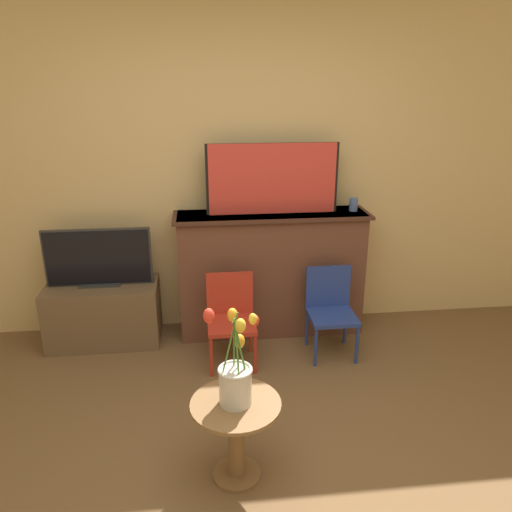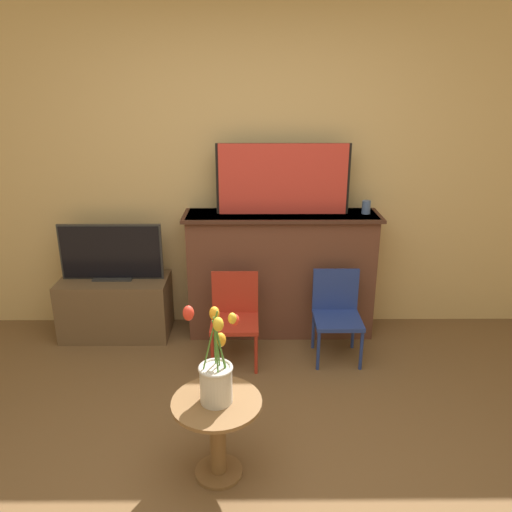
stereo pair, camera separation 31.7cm
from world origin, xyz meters
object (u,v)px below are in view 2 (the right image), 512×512
at_px(painting, 283,179).
at_px(tv_monitor, 111,253).
at_px(chair_red, 235,313).
at_px(vase_tulips, 216,374).
at_px(chair_blue, 337,310).

xyz_separation_m(painting, tv_monitor, (-1.33, -0.05, -0.56)).
distance_m(chair_red, vase_tulips, 1.19).
bearing_deg(vase_tulips, painting, 75.71).
relative_size(chair_red, vase_tulips, 1.24).
distance_m(tv_monitor, chair_blue, 1.78).
bearing_deg(chair_red, chair_blue, 3.54).
height_order(tv_monitor, chair_blue, tv_monitor).
bearing_deg(painting, chair_red, -128.70).
height_order(tv_monitor, chair_red, tv_monitor).
relative_size(painting, vase_tulips, 1.91).
height_order(painting, chair_blue, painting).
bearing_deg(vase_tulips, chair_red, 87.49).
height_order(chair_red, chair_blue, same).
height_order(chair_blue, vase_tulips, vase_tulips).
bearing_deg(tv_monitor, chair_blue, -11.44).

